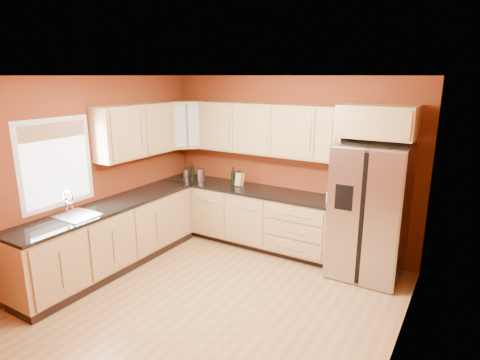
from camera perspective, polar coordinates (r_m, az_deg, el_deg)
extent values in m
plane|color=olive|center=(4.98, -3.76, -16.84)|extent=(4.00, 4.00, 0.00)
plane|color=white|center=(4.25, -4.36, 14.59)|extent=(4.00, 4.00, 0.00)
cube|color=maroon|center=(6.14, 6.71, 2.31)|extent=(4.00, 0.04, 2.60)
cube|color=maroon|center=(3.14, -25.84, -11.40)|extent=(4.00, 0.04, 2.60)
cube|color=maroon|center=(5.79, -20.48, 0.73)|extent=(0.04, 4.00, 2.60)
cube|color=maroon|center=(3.74, 22.20, -6.88)|extent=(0.04, 4.00, 2.60)
cube|color=tan|center=(6.36, 0.82, -5.21)|extent=(2.90, 0.60, 0.88)
cube|color=tan|center=(5.83, -17.86, -7.86)|extent=(0.60, 2.80, 0.88)
cube|color=black|center=(6.21, 0.79, -1.25)|extent=(2.90, 0.62, 0.04)
cube|color=black|center=(5.67, -18.15, -3.57)|extent=(0.62, 2.80, 0.04)
cube|color=tan|center=(6.01, 4.02, 7.19)|extent=(2.30, 0.33, 0.75)
cube|color=tan|center=(6.05, -14.59, 6.81)|extent=(0.33, 1.35, 0.75)
cube|color=tan|center=(6.64, -7.73, 7.81)|extent=(0.67, 0.67, 0.75)
cube|color=tan|center=(5.32, 19.06, 7.91)|extent=(0.92, 0.60, 0.40)
cube|color=#ABABB0|center=(5.49, 17.88, -4.25)|extent=(0.90, 0.75, 1.78)
cube|color=white|center=(5.44, -24.66, 2.16)|extent=(0.03, 0.90, 1.00)
cylinder|color=#ABABB0|center=(6.59, -5.58, 0.71)|extent=(0.16, 0.16, 0.20)
cylinder|color=#ABABB0|center=(6.74, -7.62, 0.83)|extent=(0.11, 0.11, 0.17)
cube|color=tan|center=(6.28, -0.06, 0.09)|extent=(0.11, 0.10, 0.20)
cylinder|color=silver|center=(5.58, 12.47, -2.26)|extent=(0.07, 0.07, 0.18)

